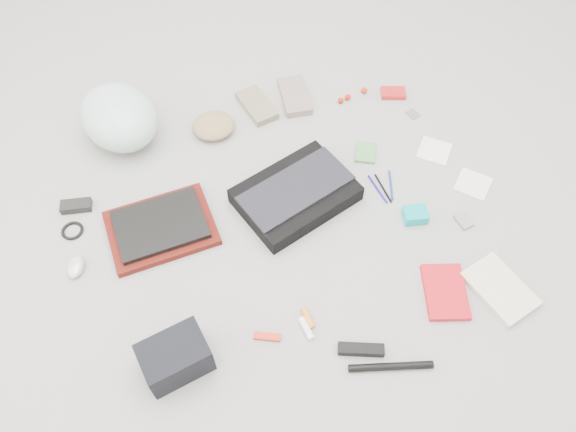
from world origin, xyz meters
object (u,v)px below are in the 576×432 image
object	(u,v)px
messenger_bag	(296,195)
camera_bag	(175,357)
laptop	(160,225)
book_red	(445,292)
accordion_wallet	(415,215)
bike_helmet	(119,117)

from	to	relation	value
messenger_bag	camera_bag	bearing A→B (deg)	-156.61
camera_bag	laptop	bearing A→B (deg)	74.21
camera_bag	book_red	xyz separation A→B (m)	(0.91, -0.01, -0.05)
accordion_wallet	bike_helmet	bearing A→B (deg)	152.92
laptop	camera_bag	world-z (taller)	camera_bag
laptop	book_red	distance (m)	1.03
messenger_bag	book_red	size ratio (longest dim) A/B	2.02
camera_bag	accordion_wallet	size ratio (longest dim) A/B	2.36
messenger_bag	book_red	xyz separation A→B (m)	(0.37, -0.52, -0.02)
accordion_wallet	book_red	bearing A→B (deg)	-85.41
messenger_bag	bike_helmet	xyz separation A→B (m)	(-0.58, 0.51, 0.07)
laptop	accordion_wallet	xyz separation A→B (m)	(0.91, -0.21, -0.02)
laptop	bike_helmet	bearing A→B (deg)	92.60
bike_helmet	book_red	distance (m)	1.41
book_red	accordion_wallet	distance (m)	0.32
bike_helmet	messenger_bag	bearing A→B (deg)	-62.29
book_red	accordion_wallet	xyz separation A→B (m)	(0.02, 0.32, 0.01)
messenger_bag	camera_bag	xyz separation A→B (m)	(-0.54, -0.51, 0.03)
laptop	messenger_bag	bearing A→B (deg)	-6.23
camera_bag	book_red	distance (m)	0.91
bike_helmet	book_red	size ratio (longest dim) A/B	1.72
laptop	bike_helmet	world-z (taller)	bike_helmet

